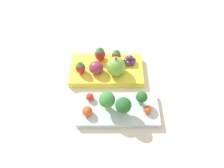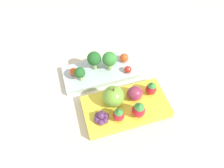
{
  "view_description": "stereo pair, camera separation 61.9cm",
  "coord_description": "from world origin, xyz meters",
  "px_view_note": "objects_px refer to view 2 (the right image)",
  "views": [
    {
      "loc": [
        0.05,
        0.31,
        0.49
      ],
      "look_at": [
        0.01,
        -0.0,
        0.03
      ],
      "focal_mm": 32.0,
      "sensor_mm": 36.0,
      "label": 1
    },
    {
      "loc": [
        -0.12,
        -0.29,
        0.47
      ],
      "look_at": [
        0.01,
        -0.0,
        0.03
      ],
      "focal_mm": 32.0,
      "sensor_mm": 36.0,
      "label": 2
    }
  ],
  "objects_px": {
    "bento_box_savoury": "(100,73)",
    "cherry_tomato_1": "(74,71)",
    "broccoli_floret_0": "(94,59)",
    "strawberry_1": "(151,88)",
    "bento_box_fruit": "(126,107)",
    "cherry_tomato_0": "(124,58)",
    "cherry_tomato_2": "(128,70)",
    "strawberry_2": "(119,115)",
    "grape_cluster": "(101,118)",
    "broccoli_floret_1": "(80,73)",
    "strawberry_0": "(139,110)",
    "apple": "(113,96)",
    "plum": "(135,93)",
    "broccoli_floret_2": "(110,60)"
  },
  "relations": [
    {
      "from": "bento_box_fruit",
      "to": "grape_cluster",
      "type": "height_order",
      "value": "grape_cluster"
    },
    {
      "from": "strawberry_0",
      "to": "plum",
      "type": "height_order",
      "value": "strawberry_0"
    },
    {
      "from": "strawberry_1",
      "to": "apple",
      "type": "bearing_deg",
      "value": 171.35
    },
    {
      "from": "broccoli_floret_2",
      "to": "strawberry_0",
      "type": "relative_size",
      "value": 1.26
    },
    {
      "from": "bento_box_fruit",
      "to": "cherry_tomato_0",
      "type": "bearing_deg",
      "value": 64.96
    },
    {
      "from": "broccoli_floret_0",
      "to": "plum",
      "type": "bearing_deg",
      "value": -68.98
    },
    {
      "from": "cherry_tomato_1",
      "to": "plum",
      "type": "distance_m",
      "value": 0.19
    },
    {
      "from": "bento_box_savoury",
      "to": "broccoli_floret_1",
      "type": "relative_size",
      "value": 4.95
    },
    {
      "from": "bento_box_savoury",
      "to": "broccoli_floret_1",
      "type": "bearing_deg",
      "value": -173.45
    },
    {
      "from": "apple",
      "to": "plum",
      "type": "height_order",
      "value": "apple"
    },
    {
      "from": "strawberry_2",
      "to": "bento_box_fruit",
      "type": "bearing_deg",
      "value": 37.45
    },
    {
      "from": "strawberry_1",
      "to": "grape_cluster",
      "type": "relative_size",
      "value": 1.11
    },
    {
      "from": "cherry_tomato_0",
      "to": "strawberry_2",
      "type": "xyz_separation_m",
      "value": [
        -0.1,
        -0.17,
        0.01
      ]
    },
    {
      "from": "cherry_tomato_2",
      "to": "plum",
      "type": "relative_size",
      "value": 0.49
    },
    {
      "from": "broccoli_floret_0",
      "to": "broccoli_floret_2",
      "type": "bearing_deg",
      "value": -28.68
    },
    {
      "from": "cherry_tomato_2",
      "to": "strawberry_2",
      "type": "xyz_separation_m",
      "value": [
        -0.09,
        -0.13,
        0.02
      ]
    },
    {
      "from": "bento_box_fruit",
      "to": "strawberry_2",
      "type": "height_order",
      "value": "strawberry_2"
    },
    {
      "from": "bento_box_savoury",
      "to": "cherry_tomato_1",
      "type": "distance_m",
      "value": 0.08
    },
    {
      "from": "broccoli_floret_2",
      "to": "cherry_tomato_2",
      "type": "distance_m",
      "value": 0.06
    },
    {
      "from": "bento_box_fruit",
      "to": "cherry_tomato_1",
      "type": "distance_m",
      "value": 0.18
    },
    {
      "from": "cherry_tomato_1",
      "to": "strawberry_1",
      "type": "xyz_separation_m",
      "value": [
        0.16,
        -0.15,
        0.02
      ]
    },
    {
      "from": "bento_box_fruit",
      "to": "strawberry_1",
      "type": "relative_size",
      "value": 5.37
    },
    {
      "from": "cherry_tomato_2",
      "to": "strawberry_2",
      "type": "bearing_deg",
      "value": -126.17
    },
    {
      "from": "bento_box_savoury",
      "to": "strawberry_2",
      "type": "xyz_separation_m",
      "value": [
        -0.02,
        -0.16,
        0.04
      ]
    },
    {
      "from": "bento_box_savoury",
      "to": "broccoli_floret_1",
      "type": "xyz_separation_m",
      "value": [
        -0.06,
        -0.01,
        0.04
      ]
    },
    {
      "from": "bento_box_savoury",
      "to": "broccoli_floret_1",
      "type": "height_order",
      "value": "broccoli_floret_1"
    },
    {
      "from": "strawberry_0",
      "to": "grape_cluster",
      "type": "height_order",
      "value": "strawberry_0"
    },
    {
      "from": "apple",
      "to": "cherry_tomato_1",
      "type": "bearing_deg",
      "value": 114.53
    },
    {
      "from": "cherry_tomato_0",
      "to": "cherry_tomato_1",
      "type": "distance_m",
      "value": 0.16
    },
    {
      "from": "bento_box_fruit",
      "to": "cherry_tomato_2",
      "type": "distance_m",
      "value": 0.12
    },
    {
      "from": "cherry_tomato_1",
      "to": "apple",
      "type": "xyz_separation_m",
      "value": [
        0.06,
        -0.14,
        0.02
      ]
    },
    {
      "from": "broccoli_floret_0",
      "to": "bento_box_savoury",
      "type": "bearing_deg",
      "value": -61.66
    },
    {
      "from": "strawberry_0",
      "to": "cherry_tomato_2",
      "type": "bearing_deg",
      "value": 72.37
    },
    {
      "from": "strawberry_1",
      "to": "plum",
      "type": "height_order",
      "value": "strawberry_1"
    },
    {
      "from": "broccoli_floret_0",
      "to": "strawberry_0",
      "type": "height_order",
      "value": "broccoli_floret_0"
    },
    {
      "from": "cherry_tomato_1",
      "to": "strawberry_2",
      "type": "relative_size",
      "value": 0.5
    },
    {
      "from": "strawberry_0",
      "to": "broccoli_floret_2",
      "type": "bearing_deg",
      "value": 90.04
    },
    {
      "from": "bento_box_savoury",
      "to": "strawberry_1",
      "type": "bearing_deg",
      "value": -55.17
    },
    {
      "from": "cherry_tomato_2",
      "to": "grape_cluster",
      "type": "relative_size",
      "value": 0.53
    },
    {
      "from": "bento_box_savoury",
      "to": "bento_box_fruit",
      "type": "distance_m",
      "value": 0.14
    },
    {
      "from": "cherry_tomato_1",
      "to": "strawberry_1",
      "type": "height_order",
      "value": "strawberry_1"
    },
    {
      "from": "broccoli_floret_2",
      "to": "cherry_tomato_0",
      "type": "bearing_deg",
      "value": 11.17
    },
    {
      "from": "broccoli_floret_1",
      "to": "strawberry_2",
      "type": "bearing_deg",
      "value": -75.1
    },
    {
      "from": "cherry_tomato_0",
      "to": "cherry_tomato_1",
      "type": "height_order",
      "value": "cherry_tomato_0"
    },
    {
      "from": "strawberry_2",
      "to": "grape_cluster",
      "type": "bearing_deg",
      "value": 158.13
    },
    {
      "from": "broccoli_floret_2",
      "to": "broccoli_floret_0",
      "type": "bearing_deg",
      "value": 151.32
    },
    {
      "from": "bento_box_fruit",
      "to": "strawberry_2",
      "type": "bearing_deg",
      "value": -142.55
    },
    {
      "from": "strawberry_0",
      "to": "cherry_tomato_1",
      "type": "bearing_deg",
      "value": 117.67
    },
    {
      "from": "cherry_tomato_2",
      "to": "broccoli_floret_0",
      "type": "bearing_deg",
      "value": 146.5
    },
    {
      "from": "cherry_tomato_0",
      "to": "plum",
      "type": "xyz_separation_m",
      "value": [
        -0.04,
        -0.13,
        0.01
      ]
    }
  ]
}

